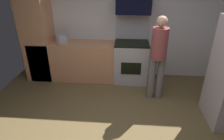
{
  "coord_description": "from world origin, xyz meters",
  "views": [
    {
      "loc": [
        0.17,
        -2.25,
        2.29
      ],
      "look_at": [
        -0.04,
        0.3,
        1.05
      ],
      "focal_mm": 31.08,
      "sensor_mm": 36.0,
      "label": 1
    }
  ],
  "objects_px": {
    "oven_range": "(131,60)",
    "stock_pot": "(62,38)",
    "microwave": "(133,6)",
    "person_cook": "(158,55)"
  },
  "relations": [
    {
      "from": "microwave",
      "to": "stock_pot",
      "type": "xyz_separation_m",
      "value": [
        -1.61,
        -0.08,
        -0.72
      ]
    },
    {
      "from": "microwave",
      "to": "stock_pot",
      "type": "height_order",
      "value": "microwave"
    },
    {
      "from": "oven_range",
      "to": "stock_pot",
      "type": "bearing_deg",
      "value": 179.84
    },
    {
      "from": "microwave",
      "to": "person_cook",
      "type": "height_order",
      "value": "microwave"
    },
    {
      "from": "microwave",
      "to": "oven_range",
      "type": "bearing_deg",
      "value": -90.0
    },
    {
      "from": "microwave",
      "to": "stock_pot",
      "type": "bearing_deg",
      "value": -177.15
    },
    {
      "from": "person_cook",
      "to": "stock_pot",
      "type": "relative_size",
      "value": 5.86
    },
    {
      "from": "microwave",
      "to": "stock_pot",
      "type": "relative_size",
      "value": 2.59
    },
    {
      "from": "oven_range",
      "to": "microwave",
      "type": "xyz_separation_m",
      "value": [
        0.0,
        0.08,
        1.2
      ]
    },
    {
      "from": "microwave",
      "to": "person_cook",
      "type": "relative_size",
      "value": 0.44
    }
  ]
}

